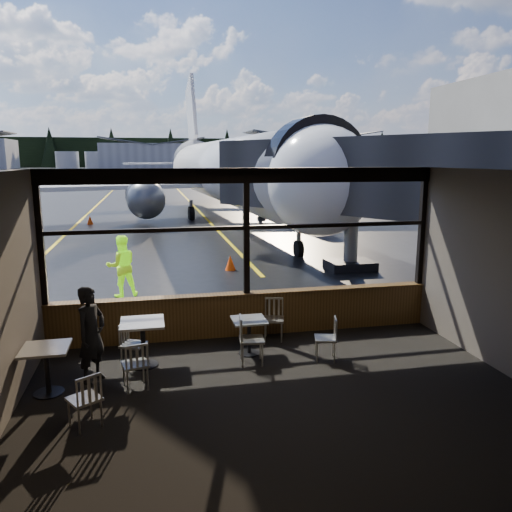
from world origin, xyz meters
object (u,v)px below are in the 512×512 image
object	(u,v)px
chair_near_e	(325,339)
cone_nose	(230,263)
cafe_table_near	(249,337)
cafe_table_mid	(143,344)
cone_wing	(90,220)
jet_bridge	(323,196)
chair_left_s	(84,399)
passenger	(91,335)
chair_near_n	(274,320)
chair_mid_w	(134,345)
airliner	(230,128)
cafe_table_left	(47,371)
chair_mid_s	(135,365)
chair_near_w	(252,340)
ground_crew	(122,266)

from	to	relation	value
chair_near_e	cone_nose	distance (m)	7.88
cafe_table_near	cafe_table_mid	size ratio (longest dim) A/B	0.83
chair_near_e	cone_wing	xyz separation A→B (m)	(-6.42, 21.19, -0.16)
jet_bridge	chair_left_s	distance (m)	11.03
cone_wing	passenger	bearing A→B (deg)	-83.81
chair_near_n	chair_mid_w	size ratio (longest dim) A/B	1.05
chair_left_s	cone_nose	size ratio (longest dim) A/B	1.66
airliner	passenger	size ratio (longest dim) A/B	21.59
chair_near_e	cone_wing	distance (m)	22.14
cafe_table_left	passenger	xyz separation A→B (m)	(0.66, 0.35, 0.43)
chair_mid_s	cone_nose	size ratio (longest dim) A/B	1.65
cafe_table_mid	cone_wing	distance (m)	21.01
chair_near_w	passenger	size ratio (longest dim) A/B	0.56
cone_wing	ground_crew	bearing A→B (deg)	-80.95
chair_mid_s	ground_crew	bearing A→B (deg)	81.92
chair_left_s	chair_near_n	bearing A→B (deg)	7.69
chair_mid_w	ground_crew	size ratio (longest dim) A/B	0.49
chair_mid_s	cafe_table_left	bearing A→B (deg)	162.96
chair_near_n	jet_bridge	bearing A→B (deg)	-101.54
ground_crew	cafe_table_near	bearing A→B (deg)	103.94
cafe_table_left	cone_nose	xyz separation A→B (m)	(4.26, 8.24, -0.14)
cafe_table_mid	chair_near_w	xyz separation A→B (m)	(1.92, -0.31, 0.04)
chair_mid_w	chair_left_s	bearing A→B (deg)	8.23
jet_bridge	chair_mid_w	distance (m)	9.16
cafe_table_near	cafe_table_mid	distance (m)	1.98
cafe_table_mid	chair_near_w	size ratio (longest dim) A/B	0.92
passenger	ground_crew	bearing A→B (deg)	31.80
cafe_table_left	chair_near_n	world-z (taller)	chair_near_n
chair_near_n	cone_nose	bearing A→B (deg)	-75.23
chair_near_e	chair_mid_w	bearing A→B (deg)	98.59
chair_mid_w	chair_left_s	size ratio (longest dim) A/B	0.99
cafe_table_left	airliner	bearing A→B (deg)	73.44
ground_crew	chair_left_s	bearing A→B (deg)	74.02
jet_bridge	cone_wing	distance (m)	16.77
chair_near_w	chair_mid_w	world-z (taller)	chair_near_w
chair_near_e	passenger	distance (m)	4.14
jet_bridge	chair_left_s	xyz separation A→B (m)	(-6.50, -8.66, -2.06)
airliner	ground_crew	size ratio (longest dim) A/B	21.17
chair_left_s	passenger	xyz separation A→B (m)	(-0.04, 1.52, 0.40)
cafe_table_near	cone_wing	bearing A→B (deg)	103.87
cafe_table_left	cone_nose	world-z (taller)	cafe_table_left
cone_nose	chair_near_n	bearing A→B (deg)	-91.49
cafe_table_mid	chair_left_s	distance (m)	2.12
chair_near_e	chair_near_w	distance (m)	1.38
airliner	cone_nose	world-z (taller)	airliner
cafe_table_near	chair_near_n	size ratio (longest dim) A/B	0.80
cafe_table_left	chair_near_e	size ratio (longest dim) A/B	0.96
jet_bridge	passenger	xyz separation A→B (m)	(-6.54, -7.15, -1.66)
cafe_table_mid	cone_wing	xyz separation A→B (m)	(-3.12, 20.77, -0.17)
jet_bridge	chair_near_n	bearing A→B (deg)	-117.80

